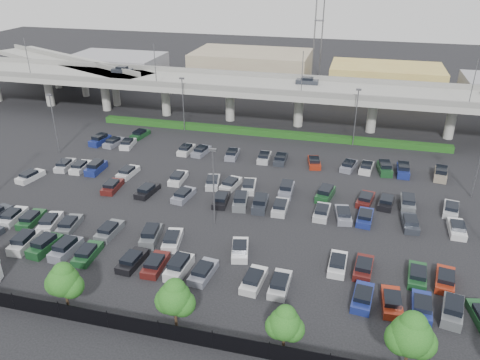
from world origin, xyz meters
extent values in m
plane|color=black|center=(0.00, 0.00, 0.00)|extent=(280.00, 280.00, 0.00)
cube|color=gray|center=(0.00, 32.00, 7.25)|extent=(150.00, 13.00, 1.10)
cube|color=slate|center=(0.00, 25.75, 8.30)|extent=(150.00, 0.50, 1.00)
cube|color=slate|center=(0.00, 38.25, 8.30)|extent=(150.00, 0.50, 1.00)
cylinder|color=gray|center=(-51.00, 32.00, 3.35)|extent=(1.80, 1.80, 6.70)
cube|color=slate|center=(-51.00, 32.00, 6.50)|extent=(2.60, 9.75, 0.50)
cylinder|color=gray|center=(-37.00, 32.00, 3.35)|extent=(1.80, 1.80, 6.70)
cube|color=slate|center=(-37.00, 32.00, 6.50)|extent=(2.60, 9.75, 0.50)
cylinder|color=gray|center=(-23.00, 32.00, 3.35)|extent=(1.80, 1.80, 6.70)
cube|color=slate|center=(-23.00, 32.00, 6.50)|extent=(2.60, 9.75, 0.50)
cylinder|color=gray|center=(-9.00, 32.00, 3.35)|extent=(1.80, 1.80, 6.70)
cube|color=slate|center=(-9.00, 32.00, 6.50)|extent=(2.60, 9.75, 0.50)
cylinder|color=gray|center=(5.00, 32.00, 3.35)|extent=(1.80, 1.80, 6.70)
cube|color=slate|center=(5.00, 32.00, 6.50)|extent=(2.60, 9.75, 0.50)
cylinder|color=gray|center=(19.00, 32.00, 3.35)|extent=(1.80, 1.80, 6.70)
cube|color=slate|center=(19.00, 32.00, 6.50)|extent=(2.60, 9.75, 0.50)
cylinder|color=gray|center=(33.00, 32.00, 3.35)|extent=(1.80, 1.80, 6.70)
cube|color=slate|center=(33.00, 32.00, 6.50)|extent=(2.60, 9.75, 0.50)
cube|color=#262931|center=(-34.00, 35.00, 8.21)|extent=(4.40, 1.82, 0.82)
cube|color=black|center=(-34.00, 35.00, 8.84)|extent=(2.30, 1.60, 0.50)
cube|color=#262931|center=(6.00, 35.00, 8.21)|extent=(4.40, 1.82, 0.82)
cube|color=black|center=(6.00, 35.00, 8.84)|extent=(2.30, 1.60, 0.50)
cylinder|color=#525358|center=(-50.00, 25.90, 11.80)|extent=(0.14, 0.14, 8.00)
cylinder|color=#525358|center=(-22.00, 25.90, 11.80)|extent=(0.14, 0.14, 8.00)
cylinder|color=#525358|center=(6.00, 25.90, 11.80)|extent=(0.14, 0.14, 8.00)
cylinder|color=#525358|center=(34.00, 25.90, 11.80)|extent=(0.14, 0.14, 8.00)
cube|color=gray|center=(-52.00, 43.00, 7.25)|extent=(50.93, 30.13, 1.10)
cube|color=slate|center=(-52.00, 43.00, 8.30)|extent=(47.34, 22.43, 1.00)
cylinder|color=gray|center=(-69.22, 51.03, 3.35)|extent=(1.60, 1.60, 6.70)
cylinder|color=gray|center=(-58.34, 45.96, 3.35)|extent=(1.60, 1.60, 6.70)
cylinder|color=gray|center=(-47.47, 40.89, 3.35)|extent=(1.60, 1.60, 6.70)
cylinder|color=gray|center=(-36.59, 35.82, 3.35)|extent=(1.60, 1.60, 6.70)
cube|color=#194213|center=(0.00, 25.00, 0.55)|extent=(66.00, 1.60, 1.10)
cube|color=black|center=(0.00, -28.00, 0.90)|extent=(70.00, 0.06, 1.80)
cylinder|color=black|center=(-14.00, -28.00, 1.00)|extent=(0.10, 0.10, 2.00)
cylinder|color=black|center=(-9.00, -28.00, 1.00)|extent=(0.10, 0.10, 2.00)
cylinder|color=black|center=(-4.00, -28.00, 1.00)|extent=(0.10, 0.10, 2.00)
cylinder|color=black|center=(1.00, -28.00, 1.00)|extent=(0.10, 0.10, 2.00)
cylinder|color=black|center=(6.00, -28.00, 1.00)|extent=(0.10, 0.10, 2.00)
cylinder|color=black|center=(11.00, -28.00, 1.00)|extent=(0.10, 0.10, 2.00)
cylinder|color=#332316|center=(-9.00, -26.67, 0.98)|extent=(0.26, 0.26, 1.96)
sphere|color=#184E14|center=(-9.00, -26.67, 3.37)|extent=(3.04, 3.04, 3.04)
sphere|color=#184E14|center=(-8.29, -26.57, 2.82)|extent=(2.39, 2.39, 2.39)
sphere|color=#184E14|center=(-9.60, -26.75, 3.04)|extent=(2.39, 2.39, 2.39)
sphere|color=#184E14|center=(-8.96, -26.55, 4.24)|extent=(2.06, 2.06, 2.06)
cylinder|color=#332316|center=(2.00, -26.39, 0.99)|extent=(0.26, 0.26, 1.97)
sphere|color=#184E14|center=(2.00, -26.39, 3.39)|extent=(3.07, 3.07, 3.07)
sphere|color=#184E14|center=(2.71, -26.29, 2.85)|extent=(2.41, 2.41, 2.41)
sphere|color=#184E14|center=(1.40, -26.47, 3.07)|extent=(2.41, 2.41, 2.41)
sphere|color=#184E14|center=(2.04, -26.27, 4.27)|extent=(2.08, 2.08, 2.08)
cylinder|color=#332316|center=(12.00, -26.82, 0.90)|extent=(0.26, 0.26, 1.80)
sphere|color=#184E14|center=(12.00, -26.82, 3.09)|extent=(2.79, 2.79, 2.79)
sphere|color=#184E14|center=(12.65, -26.72, 2.59)|extent=(2.19, 2.19, 2.19)
sphere|color=#184E14|center=(11.45, -26.90, 2.79)|extent=(2.19, 2.19, 2.19)
sphere|color=#184E14|center=(12.04, -26.70, 3.89)|extent=(1.89, 1.89, 1.89)
sphere|color=#184E14|center=(22.00, -26.38, 3.80)|extent=(3.43, 3.43, 3.43)
sphere|color=#184E14|center=(22.80, -26.28, 3.19)|extent=(2.70, 2.70, 2.70)
sphere|color=#184E14|center=(21.33, -26.46, 3.43)|extent=(2.70, 2.70, 2.70)
sphere|color=#184E14|center=(22.04, -26.26, 4.78)|extent=(2.33, 2.33, 2.33)
cube|color=silver|center=(-20.00, -18.50, 0.53)|extent=(2.15, 4.53, 1.05)
cube|color=black|center=(-20.00, -18.50, 1.34)|extent=(1.79, 2.71, 0.65)
cube|color=#174320|center=(-17.25, -18.50, 0.53)|extent=(2.27, 4.56, 1.05)
cube|color=black|center=(-17.25, -18.50, 1.34)|extent=(1.86, 2.75, 0.65)
cube|color=slate|center=(-14.50, -18.50, 0.53)|extent=(2.07, 4.50, 1.05)
cube|color=black|center=(-14.50, -18.50, 1.34)|extent=(1.75, 2.69, 0.65)
cube|color=#174320|center=(-11.75, -18.50, 0.41)|extent=(2.05, 4.49, 0.82)
cube|color=black|center=(-11.75, -18.70, 1.04)|extent=(1.72, 2.38, 0.50)
cube|color=black|center=(-6.25, -18.50, 0.41)|extent=(2.14, 4.52, 0.82)
cube|color=black|center=(-6.25, -18.70, 1.04)|extent=(1.77, 2.41, 0.50)
cube|color=#491513|center=(-3.50, -18.50, 0.41)|extent=(1.94, 4.45, 0.82)
cube|color=black|center=(-3.50, -18.70, 1.04)|extent=(1.66, 2.34, 0.50)
cube|color=silver|center=(-0.75, -18.50, 0.53)|extent=(2.10, 4.51, 1.05)
cube|color=black|center=(-0.75, -18.50, 1.34)|extent=(1.77, 2.70, 0.65)
cube|color=slate|center=(2.00, -18.50, 0.41)|extent=(2.29, 4.57, 0.82)
cube|color=black|center=(2.00, -18.70, 1.04)|extent=(1.84, 2.46, 0.50)
cube|color=silver|center=(7.50, -18.50, 0.41)|extent=(2.22, 4.55, 0.82)
cube|color=black|center=(7.50, -18.70, 1.04)|extent=(1.81, 2.44, 0.50)
cube|color=#A7A8AC|center=(10.25, -18.50, 0.41)|extent=(1.94, 4.45, 0.82)
cube|color=black|center=(10.25, -18.70, 1.04)|extent=(1.66, 2.34, 0.50)
cube|color=navy|center=(18.50, -18.50, 0.41)|extent=(2.29, 4.57, 0.82)
cube|color=black|center=(18.50, -18.70, 1.04)|extent=(1.85, 2.46, 0.50)
cube|color=maroon|center=(21.25, -18.50, 0.41)|extent=(2.01, 4.47, 0.82)
cube|color=black|center=(21.25, -18.70, 1.04)|extent=(1.70, 2.37, 0.50)
cube|color=navy|center=(24.00, -18.50, 0.41)|extent=(2.12, 4.52, 0.82)
cube|color=black|center=(24.00, -18.70, 1.04)|extent=(1.76, 2.41, 0.50)
cube|color=#56595D|center=(26.75, -18.50, 0.53)|extent=(2.62, 4.67, 1.05)
cube|color=black|center=(26.75, -18.50, 1.34)|extent=(2.07, 2.86, 0.65)
cube|color=silver|center=(-25.50, -13.50, 0.41)|extent=(2.18, 4.54, 0.82)
cube|color=black|center=(-25.50, -13.70, 1.04)|extent=(1.79, 2.43, 0.50)
cube|color=#174320|center=(-22.75, -13.50, 0.41)|extent=(2.20, 4.54, 0.82)
cube|color=black|center=(-22.75, -13.70, 1.04)|extent=(1.80, 2.43, 0.50)
cube|color=silver|center=(-20.00, -13.50, 0.41)|extent=(2.69, 4.68, 0.82)
cube|color=black|center=(-20.00, -13.70, 1.04)|extent=(2.04, 2.58, 0.50)
cube|color=#56595D|center=(-17.25, -13.50, 0.41)|extent=(2.41, 4.61, 0.82)
cube|color=black|center=(-17.25, -13.70, 1.04)|extent=(1.90, 2.50, 0.50)
cube|color=#56595D|center=(-11.75, -13.50, 0.41)|extent=(1.95, 4.45, 0.82)
cube|color=black|center=(-11.75, -13.70, 1.04)|extent=(1.67, 2.35, 0.50)
cube|color=#56595D|center=(-6.25, -13.50, 0.53)|extent=(2.47, 4.63, 1.05)
cube|color=black|center=(-6.25, -13.50, 1.34)|extent=(1.98, 2.81, 0.65)
cube|color=silver|center=(-3.50, -13.50, 0.41)|extent=(2.55, 4.65, 0.82)
cube|color=black|center=(-3.50, -13.70, 1.04)|extent=(1.97, 2.54, 0.50)
cube|color=silver|center=(4.75, -13.50, 0.41)|extent=(2.71, 4.68, 0.82)
cube|color=black|center=(4.75, -13.70, 1.04)|extent=(2.05, 2.59, 0.50)
cube|color=silver|center=(15.75, -13.50, 0.41)|extent=(1.97, 4.46, 0.82)
cube|color=black|center=(15.75, -13.70, 1.04)|extent=(1.68, 2.36, 0.50)
cube|color=#491513|center=(18.50, -13.50, 0.41)|extent=(2.23, 4.55, 0.82)
cube|color=black|center=(18.50, -13.70, 1.04)|extent=(1.81, 2.44, 0.50)
cube|color=#174320|center=(24.00, -13.50, 0.41)|extent=(2.23, 4.55, 0.82)
cube|color=black|center=(24.00, -13.70, 1.04)|extent=(1.81, 2.44, 0.50)
cube|color=maroon|center=(26.75, -13.50, 0.41)|extent=(2.48, 4.63, 0.82)
cube|color=black|center=(26.75, -13.70, 1.04)|extent=(1.94, 2.52, 0.50)
cube|color=silver|center=(-31.00, -2.50, 0.41)|extent=(2.56, 4.65, 0.82)
cube|color=black|center=(-31.00, -2.70, 1.04)|extent=(1.98, 2.54, 0.50)
cube|color=#491513|center=(-17.25, -2.50, 0.41)|extent=(2.13, 4.52, 0.82)
cube|color=black|center=(-17.25, -2.70, 1.04)|extent=(1.76, 2.41, 0.50)
cube|color=black|center=(-11.75, -2.50, 0.41)|extent=(2.35, 4.59, 0.82)
cube|color=black|center=(-11.75, -2.70, 1.04)|extent=(1.87, 2.48, 0.50)
cube|color=slate|center=(-6.25, -2.50, 0.41)|extent=(2.40, 4.61, 0.82)
cube|color=black|center=(-6.25, -2.70, 1.04)|extent=(1.90, 2.50, 0.50)
cube|color=black|center=(-0.75, -2.50, 0.41)|extent=(2.20, 4.54, 0.82)
cube|color=black|center=(-0.75, -2.70, 1.04)|extent=(1.80, 2.43, 0.50)
cube|color=#56595D|center=(2.00, -2.50, 0.53)|extent=(2.42, 4.61, 1.05)
cube|color=black|center=(2.00, -2.50, 1.34)|extent=(1.95, 2.80, 0.65)
cube|color=#262931|center=(4.75, -2.50, 0.53)|extent=(2.09, 4.51, 1.05)
cube|color=black|center=(4.75, -2.50, 1.34)|extent=(1.76, 2.70, 0.65)
cube|color=#A7A8AC|center=(7.50, -2.50, 0.41)|extent=(1.86, 4.41, 0.82)
cube|color=black|center=(7.50, -2.70, 1.04)|extent=(1.62, 2.31, 0.50)
cube|color=#A7A8AC|center=(13.00, -2.50, 0.41)|extent=(2.04, 4.49, 0.82)
cube|color=black|center=(13.00, -2.70, 1.04)|extent=(1.72, 2.38, 0.50)
cube|color=slate|center=(15.75, -2.50, 0.41)|extent=(2.51, 4.64, 0.82)
cube|color=black|center=(15.75, -2.70, 1.04)|extent=(1.95, 2.53, 0.50)
cube|color=navy|center=(18.50, -2.50, 0.41)|extent=(2.24, 4.56, 0.82)
cube|color=black|center=(18.50, -2.70, 1.04)|extent=(1.82, 2.44, 0.50)
cube|color=#262931|center=(24.00, -2.50, 0.41)|extent=(2.11, 4.51, 0.82)
cube|color=black|center=(24.00, -2.70, 1.04)|extent=(1.75, 2.40, 0.50)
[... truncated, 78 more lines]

